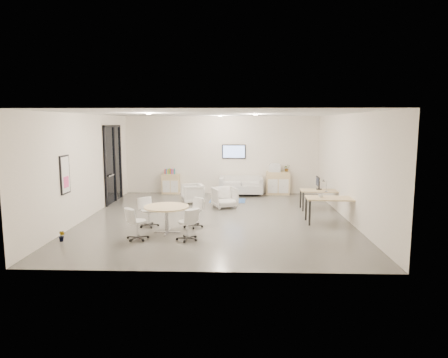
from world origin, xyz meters
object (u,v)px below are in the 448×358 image
desk_front (331,200)px  round_table (167,209)px  sideboard_right (278,183)px  armchair_right (225,196)px  sideboard_left (171,184)px  desk_rear (320,192)px  armchair_left (193,193)px  loveseat (241,186)px

desk_front → round_table: 4.80m
sideboard_right → armchair_right: 3.39m
sideboard_right → sideboard_left: bearing=179.5°
sideboard_left → armchair_right: sideboard_left is taller
sideboard_right → desk_rear: 3.11m
sideboard_left → armchair_left: bearing=-59.9°
armchair_left → sideboard_right: bearing=103.1°
sideboard_left → loveseat: (2.92, -0.23, -0.05)m
desk_rear → sideboard_left: bearing=155.0°
desk_rear → desk_front: (-0.04, -1.83, 0.08)m
loveseat → desk_front: loveseat is taller
armchair_left → desk_front: armchair_left is taller
armchair_left → armchair_right: (1.21, -0.77, 0.01)m
loveseat → desk_rear: loveseat is taller
sideboard_right → desk_rear: bearing=-68.6°
round_table → armchair_left: bearing=86.7°
sideboard_right → armchair_right: (-2.10, -2.66, -0.08)m
loveseat → round_table: 6.11m
sideboard_left → round_table: sideboard_left is taller
loveseat → armchair_left: 2.48m
armchair_left → armchair_right: armchair_right is taller
armchair_right → round_table: (-1.44, -3.28, 0.25)m
sideboard_left → sideboard_right: bearing=-0.5°
armchair_right → sideboard_right: bearing=30.4°
desk_rear → desk_front: bearing=-88.4°
round_table → sideboard_right: bearing=59.2°
desk_front → armchair_right: bearing=150.1°
sideboard_left → desk_rear: size_ratio=0.62×
sideboard_left → desk_rear: 6.29m
armchair_right → loveseat: bearing=55.1°
sideboard_right → desk_front: 4.85m
sideboard_left → loveseat: sideboard_left is taller
armchair_right → desk_front: size_ratio=0.53×
desk_front → sideboard_right: bearing=105.9°
armchair_left → desk_rear: size_ratio=0.58×
loveseat → armchair_left: bearing=-136.1°
desk_front → round_table: size_ratio=1.24×
sideboard_left → round_table: 6.05m
loveseat → round_table: bearing=-109.1°
sideboard_right → desk_front: size_ratio=0.64×
sideboard_right → desk_front: (1.10, -4.71, 0.21)m
round_table → sideboard_left: bearing=98.4°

